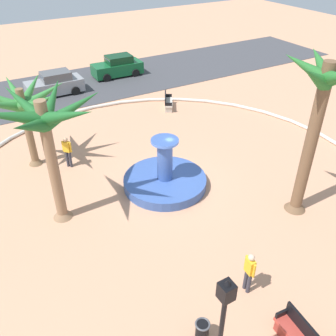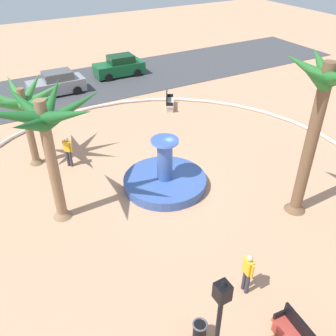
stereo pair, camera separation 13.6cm
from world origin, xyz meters
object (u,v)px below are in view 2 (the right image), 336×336
at_px(fountain, 165,180).
at_px(trash_bin, 200,331).
at_px(parked_car_leftmost, 57,84).
at_px(parked_car_second, 119,67).
at_px(lamppost, 218,330).
at_px(palm_tree_mid_plaza, 24,103).
at_px(palm_tree_near_fountain, 45,128).
at_px(palm_tree_by_curb, 320,107).
at_px(person_cyclist_photo, 68,150).
at_px(person_cyclist_helmet, 248,271).
at_px(bench_southeast, 169,103).

relative_size(fountain, trash_bin, 5.35).
distance_m(parked_car_leftmost, parked_car_second, 5.69).
distance_m(lamppost, trash_bin, 2.44).
height_order(fountain, palm_tree_mid_plaza, palm_tree_mid_plaza).
xyz_separation_m(palm_tree_near_fountain, palm_tree_by_curb, (8.92, -4.57, 0.62)).
relative_size(lamppost, parked_car_second, 1.03).
height_order(person_cyclist_photo, parked_car_leftmost, person_cyclist_photo).
xyz_separation_m(palm_tree_near_fountain, parked_car_second, (9.09, 15.00, -3.43)).
height_order(lamppost, parked_car_second, lamppost).
relative_size(fountain, person_cyclist_photo, 2.33).
xyz_separation_m(person_cyclist_helmet, parked_car_leftmost, (-0.69, 20.45, -0.16)).
bearing_deg(palm_tree_near_fountain, trash_bin, -75.54).
height_order(person_cyclist_helmet, person_cyclist_photo, person_cyclist_photo).
relative_size(fountain, palm_tree_near_fountain, 0.70).
relative_size(fountain, palm_tree_by_curb, 0.58).
bearing_deg(person_cyclist_photo, palm_tree_mid_plaza, 141.16).
bearing_deg(fountain, parked_car_leftmost, 95.26).
relative_size(trash_bin, person_cyclist_photo, 0.44).
bearing_deg(fountain, parked_car_second, 74.42).
height_order(lamppost, person_cyclist_photo, lamppost).
bearing_deg(parked_car_second, person_cyclist_photo, -124.05).
bearing_deg(palm_tree_mid_plaza, person_cyclist_helmet, -70.03).
xyz_separation_m(palm_tree_near_fountain, palm_tree_mid_plaza, (0.02, 4.83, -0.87)).
xyz_separation_m(lamppost, trash_bin, (0.43, 1.23, -2.06)).
relative_size(fountain, parked_car_second, 0.96).
relative_size(palm_tree_near_fountain, parked_car_second, 1.37).
height_order(person_cyclist_helmet, parked_car_leftmost, person_cyclist_helmet).
bearing_deg(person_cyclist_photo, trash_bin, -87.45).
distance_m(palm_tree_near_fountain, person_cyclist_photo, 5.13).
bearing_deg(trash_bin, person_cyclist_helmet, 16.92).
xyz_separation_m(person_cyclist_helmet, parked_car_second, (4.83, 21.83, -0.16)).
relative_size(bench_southeast, person_cyclist_photo, 0.98).
xyz_separation_m(fountain, trash_bin, (-2.90, -7.30, 0.04)).
xyz_separation_m(palm_tree_by_curb, bench_southeast, (0.52, 11.97, -4.48)).
bearing_deg(bench_southeast, person_cyclist_helmet, -110.04).
bearing_deg(person_cyclist_photo, parked_car_second, 55.95).
height_order(palm_tree_near_fountain, lamppost, palm_tree_near_fountain).
height_order(palm_tree_by_curb, palm_tree_mid_plaza, palm_tree_by_curb).
distance_m(lamppost, parked_car_leftmost, 22.54).
height_order(bench_southeast, parked_car_second, parked_car_second).
relative_size(palm_tree_by_curb, parked_car_second, 1.67).
bearing_deg(person_cyclist_photo, person_cyclist_helmet, -75.02).
height_order(palm_tree_near_fountain, parked_car_leftmost, palm_tree_near_fountain).
height_order(palm_tree_mid_plaza, lamppost, palm_tree_mid_plaza).
bearing_deg(lamppost, palm_tree_mid_plaza, 96.26).
bearing_deg(trash_bin, palm_tree_by_curb, 22.93).
xyz_separation_m(bench_southeast, person_cyclist_photo, (-8.00, -3.71, 0.59)).
bearing_deg(parked_car_leftmost, palm_tree_near_fountain, -104.67).
xyz_separation_m(palm_tree_mid_plaza, bench_southeast, (9.42, 2.56, -2.99)).
distance_m(palm_tree_by_curb, person_cyclist_helmet, 6.48).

